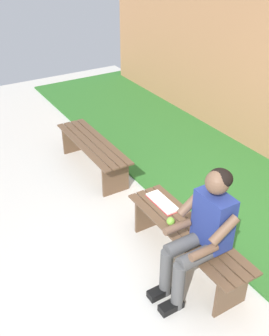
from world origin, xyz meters
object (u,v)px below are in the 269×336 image
object	(u,v)px
apple	(171,221)
person_seated	(202,231)
bench_near	(186,238)
book_open	(162,202)
bench_far	(93,149)

from	to	relation	value
apple	person_seated	bearing A→B (deg)	179.24
bench_near	apple	size ratio (longest dim) A/B	19.18
person_seated	book_open	world-z (taller)	person_seated
bench_far	book_open	distance (m)	1.58
person_seated	bench_near	bearing A→B (deg)	-18.46
bench_far	apple	world-z (taller)	apple
bench_far	apple	distance (m)	1.90
bench_near	bench_far	xyz separation A→B (m)	(2.03, 0.00, -0.00)
person_seated	book_open	size ratio (longest dim) A/B	3.00
bench_near	book_open	xyz separation A→B (m)	(0.46, -0.03, 0.12)
bench_near	bench_far	bearing A→B (deg)	0.00
person_seated	apple	world-z (taller)	person_seated
book_open	bench_far	bearing A→B (deg)	1.25
book_open	person_seated	bearing A→B (deg)	170.11
bench_near	person_seated	world-z (taller)	person_seated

